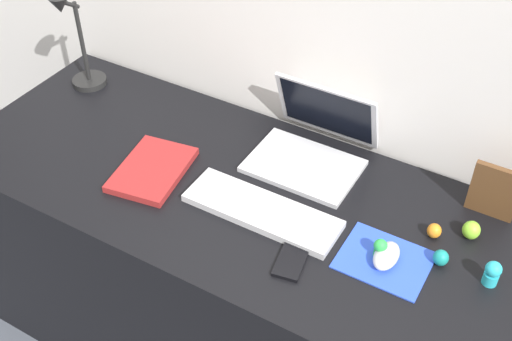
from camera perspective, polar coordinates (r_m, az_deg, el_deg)
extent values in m
cube|color=silver|center=(1.97, 4.48, 4.35)|extent=(2.89, 0.05, 1.47)
cube|color=black|center=(1.99, -0.93, -9.71)|extent=(1.69, 0.66, 0.74)
cube|color=silver|center=(1.79, 4.18, 0.40)|extent=(0.30, 0.21, 0.01)
cube|color=silver|center=(1.83, 6.30, 5.25)|extent=(0.30, 0.07, 0.19)
cube|color=black|center=(1.82, 6.22, 5.21)|extent=(0.27, 0.06, 0.17)
cube|color=silver|center=(1.65, 0.53, -3.58)|extent=(0.41, 0.13, 0.02)
cube|color=blue|center=(1.58, 11.24, -7.76)|extent=(0.21, 0.17, 0.00)
ellipsoid|color=silver|center=(1.56, 11.41, -7.38)|extent=(0.06, 0.10, 0.03)
cube|color=black|center=(1.55, 3.21, -7.75)|extent=(0.09, 0.14, 0.01)
cylinder|color=black|center=(2.19, -14.44, 7.65)|extent=(0.11, 0.11, 0.02)
cylinder|color=black|center=(2.12, -15.09, 10.87)|extent=(0.01, 0.01, 0.27)
cylinder|color=black|center=(2.04, -16.33, 13.95)|extent=(0.01, 0.09, 0.07)
cone|color=black|center=(2.02, -16.92, 13.81)|extent=(0.06, 0.06, 0.05)
cube|color=maroon|center=(1.79, -9.13, 0.08)|extent=(0.21, 0.26, 0.02)
cube|color=brown|center=(1.71, 20.27, -1.76)|extent=(0.12, 0.02, 0.15)
cylinder|color=#28B7CC|center=(1.59, 19.95, -8.91)|extent=(0.03, 0.03, 0.03)
sphere|color=#28B7CC|center=(1.57, 20.21, -8.16)|extent=(0.04, 0.04, 0.04)
ellipsoid|color=#8CDB33|center=(1.67, 18.44, -5.00)|extent=(0.04, 0.04, 0.05)
cylinder|color=green|center=(1.58, 10.79, -7.17)|extent=(0.03, 0.03, 0.03)
sphere|color=green|center=(1.56, 10.91, -6.51)|extent=(0.03, 0.03, 0.03)
ellipsoid|color=orange|center=(1.65, 15.43, -5.14)|extent=(0.03, 0.03, 0.04)
ellipsoid|color=teal|center=(1.59, 15.97, -7.40)|extent=(0.04, 0.04, 0.04)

